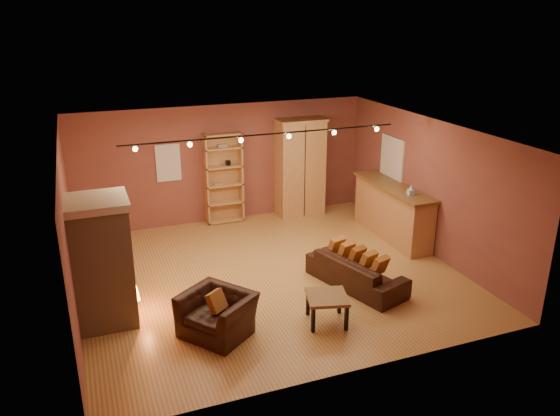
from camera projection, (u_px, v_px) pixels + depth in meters
name	position (u px, v px, depth m)	size (l,w,h in m)	color
floor	(270.00, 275.00, 10.57)	(7.00, 7.00, 0.00)	#A5743A
ceiling	(269.00, 132.00, 9.61)	(7.00, 7.00, 0.00)	brown
back_wall	(223.00, 164.00, 12.95)	(7.00, 0.02, 2.80)	brown
left_wall	(69.00, 232.00, 8.92)	(0.02, 6.50, 2.80)	brown
right_wall	(429.00, 186.00, 11.26)	(0.02, 6.50, 2.80)	brown
fireplace	(103.00, 262.00, 8.66)	(1.01, 0.98, 2.12)	tan
back_window	(168.00, 163.00, 12.44)	(0.56, 0.04, 0.86)	white
bookcase	(223.00, 177.00, 12.93)	(0.89, 0.35, 2.17)	tan
armoire	(300.00, 167.00, 13.36)	(1.18, 0.67, 2.40)	tan
bar_counter	(392.00, 211.00, 12.14)	(0.67, 2.54, 1.22)	tan
tissue_box	(411.00, 191.00, 11.28)	(0.12, 0.12, 0.21)	#96C2F0
right_window	(392.00, 159.00, 12.40)	(0.05, 0.90, 1.00)	white
loveseat	(356.00, 266.00, 10.02)	(1.15, 2.06, 0.80)	black
armchair	(217.00, 308.00, 8.49)	(1.18, 1.25, 0.92)	black
coffee_table	(327.00, 300.00, 8.82)	(0.79, 0.79, 0.49)	brown
track_rail	(265.00, 136.00, 9.83)	(5.20, 0.09, 0.13)	black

